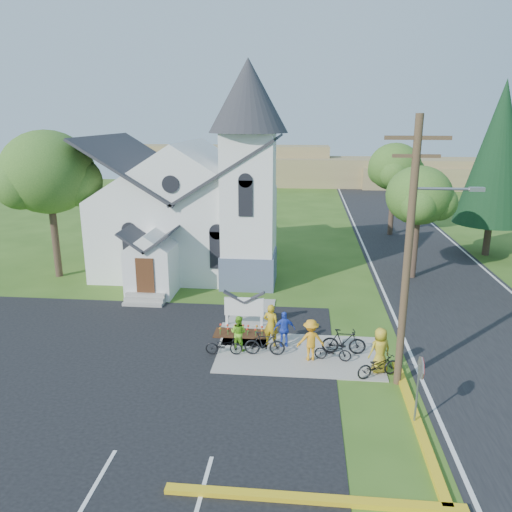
# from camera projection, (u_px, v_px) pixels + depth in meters

# --- Properties ---
(ground) EXTENTS (120.00, 120.00, 0.00)m
(ground) POSITION_uv_depth(u_px,v_px,m) (263.00, 358.00, 21.12)
(ground) COLOR #335618
(ground) RESTS_ON ground
(parking_lot) EXTENTS (20.00, 16.00, 0.02)m
(parking_lot) POSITION_uv_depth(u_px,v_px,m) (84.00, 373.00, 19.87)
(parking_lot) COLOR black
(parking_lot) RESTS_ON ground
(road) EXTENTS (8.00, 90.00, 0.02)m
(road) POSITION_uv_depth(u_px,v_px,m) (425.00, 264.00, 34.54)
(road) COLOR black
(road) RESTS_ON ground
(sidewalk) EXTENTS (7.00, 4.00, 0.05)m
(sidewalk) POSITION_uv_depth(u_px,v_px,m) (299.00, 354.00, 21.45)
(sidewalk) COLOR gray
(sidewalk) RESTS_ON ground
(church) EXTENTS (12.35, 12.00, 13.00)m
(church) POSITION_uv_depth(u_px,v_px,m) (195.00, 191.00, 32.19)
(church) COLOR white
(church) RESTS_ON ground
(church_sign) EXTENTS (2.20, 0.40, 1.70)m
(church_sign) POSITION_uv_depth(u_px,v_px,m) (244.00, 307.00, 24.03)
(church_sign) COLOR gray
(church_sign) RESTS_ON ground
(flower_bed) EXTENTS (2.60, 1.10, 0.07)m
(flower_bed) POSITION_uv_depth(u_px,v_px,m) (242.00, 334.00, 23.43)
(flower_bed) COLOR #32180D
(flower_bed) RESTS_ON ground
(utility_pole) EXTENTS (3.45, 0.28, 10.00)m
(utility_pole) POSITION_uv_depth(u_px,v_px,m) (410.00, 247.00, 17.72)
(utility_pole) COLOR #473223
(utility_pole) RESTS_ON ground
(stop_sign) EXTENTS (0.11, 0.76, 2.48)m
(stop_sign) POSITION_uv_depth(u_px,v_px,m) (420.00, 377.00, 16.10)
(stop_sign) COLOR gray
(stop_sign) RESTS_ON ground
(tree_lot_corner) EXTENTS (5.60, 5.60, 9.15)m
(tree_lot_corner) POSITION_uv_depth(u_px,v_px,m) (48.00, 173.00, 30.25)
(tree_lot_corner) COLOR #3A281F
(tree_lot_corner) RESTS_ON ground
(tree_road_near) EXTENTS (4.00, 4.00, 7.05)m
(tree_road_near) POSITION_uv_depth(u_px,v_px,m) (419.00, 196.00, 30.41)
(tree_road_near) COLOR #3A281F
(tree_road_near) RESTS_ON ground
(tree_road_mid) EXTENTS (4.40, 4.40, 7.80)m
(tree_road_mid) POSITION_uv_depth(u_px,v_px,m) (395.00, 167.00, 41.70)
(tree_road_mid) COLOR #3A281F
(tree_road_mid) RESTS_ON ground
(conifer) EXTENTS (5.20, 5.20, 12.40)m
(conifer) POSITION_uv_depth(u_px,v_px,m) (498.00, 153.00, 34.95)
(conifer) COLOR #3A281F
(conifer) RESTS_ON ground
(distant_hills) EXTENTS (61.00, 10.00, 5.60)m
(distant_hills) POSITION_uv_depth(u_px,v_px,m) (318.00, 170.00, 74.19)
(distant_hills) COLOR olive
(distant_hills) RESTS_ON ground
(cyclist_0) EXTENTS (0.81, 0.64, 1.93)m
(cyclist_0) POSITION_uv_depth(u_px,v_px,m) (271.00, 325.00, 22.00)
(cyclist_0) COLOR #BF9616
(cyclist_0) RESTS_ON sidewalk
(bike_0) EXTENTS (1.61, 0.64, 0.83)m
(bike_0) POSITION_uv_depth(u_px,v_px,m) (224.00, 345.00, 21.28)
(bike_0) COLOR black
(bike_0) RESTS_ON sidewalk
(cyclist_1) EXTENTS (0.91, 0.81, 1.55)m
(cyclist_1) POSITION_uv_depth(u_px,v_px,m) (238.00, 333.00, 21.67)
(cyclist_1) COLOR #76C925
(cyclist_1) RESTS_ON sidewalk
(bike_1) EXTENTS (1.75, 0.53, 1.05)m
(bike_1) POSITION_uv_depth(u_px,v_px,m) (265.00, 344.00, 21.20)
(bike_1) COLOR black
(bike_1) RESTS_ON sidewalk
(cyclist_2) EXTENTS (1.02, 0.59, 1.63)m
(cyclist_2) POSITION_uv_depth(u_px,v_px,m) (284.00, 329.00, 21.92)
(cyclist_2) COLOR blue
(cyclist_2) RESTS_ON sidewalk
(bike_2) EXTENTS (1.58, 0.72, 0.80)m
(bike_2) POSITION_uv_depth(u_px,v_px,m) (333.00, 351.00, 20.78)
(bike_2) COLOR black
(bike_2) RESTS_ON sidewalk
(cyclist_3) EXTENTS (1.26, 0.88, 1.78)m
(cyclist_3) POSITION_uv_depth(u_px,v_px,m) (311.00, 340.00, 20.70)
(cyclist_3) COLOR orange
(cyclist_3) RESTS_ON sidewalk
(bike_3) EXTENTS (1.88, 0.55, 1.12)m
(bike_3) POSITION_uv_depth(u_px,v_px,m) (344.00, 342.00, 21.31)
(bike_3) COLOR black
(bike_3) RESTS_ON sidewalk
(cyclist_4) EXTENTS (1.07, 0.90, 1.86)m
(cyclist_4) POSITION_uv_depth(u_px,v_px,m) (380.00, 350.00, 19.70)
(cyclist_4) COLOR gold
(cyclist_4) RESTS_ON sidewalk
(bike_4) EXTENTS (1.91, 1.33, 0.95)m
(bike_4) POSITION_uv_depth(u_px,v_px,m) (378.00, 366.00, 19.43)
(bike_4) COLOR black
(bike_4) RESTS_ON sidewalk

